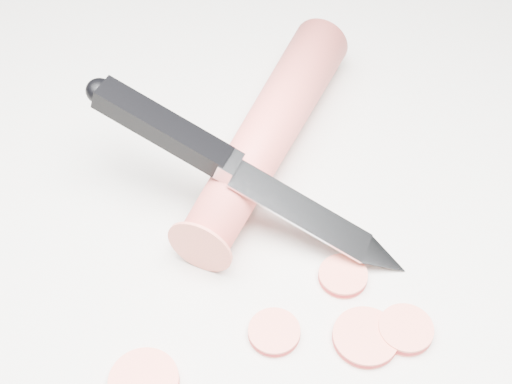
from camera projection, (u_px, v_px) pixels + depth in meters
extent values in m
plane|color=beige|center=(260.00, 267.00, 0.45)|extent=(2.40, 2.40, 0.00)
cylinder|color=#E55048|center=(269.00, 131.00, 0.50)|extent=(0.16, 0.20, 0.04)
cylinder|color=#F16D57|center=(366.00, 337.00, 0.41)|extent=(0.04, 0.04, 0.01)
cylinder|color=#F16D57|center=(406.00, 330.00, 0.41)|extent=(0.03, 0.03, 0.01)
cylinder|color=#F16D57|center=(343.00, 276.00, 0.44)|extent=(0.03, 0.03, 0.01)
cylinder|color=#F16D57|center=(144.00, 382.00, 0.39)|extent=(0.04, 0.04, 0.01)
cylinder|color=#F16D57|center=(274.00, 332.00, 0.41)|extent=(0.03, 0.03, 0.01)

